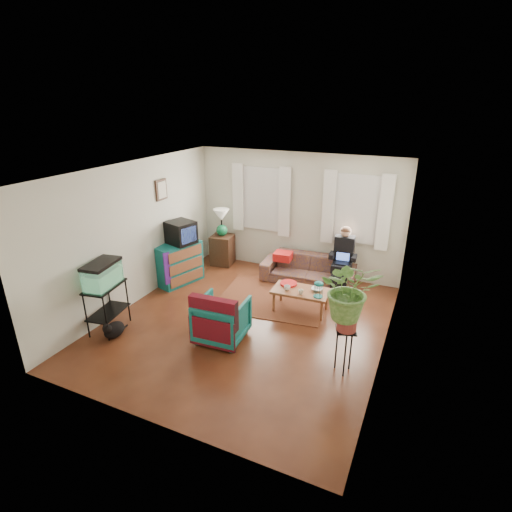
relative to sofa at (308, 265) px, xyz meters
The scene contains 31 objects.
floor 2.13m from the sofa, 102.30° to the right, with size 4.50×5.00×0.01m, color #4F2B14.
ceiling 3.06m from the sofa, 102.30° to the right, with size 4.50×5.00×0.01m, color white.
wall_back 1.12m from the sofa, 134.81° to the left, with size 4.50×0.01×2.60m, color silver.
wall_front 4.66m from the sofa, 95.61° to the right, with size 4.50×0.01×2.60m, color silver.
wall_left 3.51m from the sofa, 142.76° to the right, with size 0.01×5.00×2.60m, color silver.
wall_right 2.88m from the sofa, 48.67° to the right, with size 0.01×5.00×2.60m, color silver.
window_left 1.77m from the sofa, 160.98° to the left, with size 1.08×0.04×1.38m, color white.
window_right 1.49m from the sofa, 28.17° to the left, with size 1.08×0.04×1.38m, color white.
curtains_left 1.75m from the sofa, 164.32° to the left, with size 1.36×0.06×1.50m, color white.
curtains_right 1.47m from the sofa, 23.55° to the left, with size 1.36×0.06×1.50m, color white.
picture_frame 3.32m from the sofa, 155.74° to the right, with size 0.04×0.32×0.40m, color #3D2616.
area_rug 1.16m from the sofa, 109.50° to the right, with size 2.00×1.60×0.01m, color brown.
sofa is the anchor object (origin of this frame).
seated_person 0.72m from the sofa, ahead, with size 0.48×0.59×1.14m, color black, non-canonical shape.
side_table 2.10m from the sofa, behind, with size 0.47×0.47×0.69m, color #3E2217.
table_lamp 2.19m from the sofa, behind, with size 0.35×0.35×0.63m, color white, non-canonical shape.
dresser 2.69m from the sofa, 154.88° to the right, with size 0.47×0.94×0.85m, color #136972.
crt_tv 2.71m from the sofa, 156.14° to the right, with size 0.52×0.47×0.45m, color black.
aquarium_stand 3.99m from the sofa, 127.80° to the right, with size 0.40×0.71×0.80m, color black.
aquarium 4.04m from the sofa, 127.80° to the right, with size 0.36×0.65×0.42m, color #7FD899.
black_cat 3.99m from the sofa, 123.48° to the right, with size 0.25×0.39×0.33m, color black.
armchair 2.69m from the sofa, 102.91° to the right, with size 0.74×0.70×0.76m, color #12686F.
serape_throw 2.98m from the sofa, 101.29° to the right, with size 0.77×0.18×0.63m, color #9E0A0A.
coffee_table 1.28m from the sofa, 78.64° to the right, with size 1.00×0.55×0.42m, color olive.
cup_a 1.35m from the sofa, 88.82° to the right, with size 0.11×0.11×0.09m, color white.
cup_b 1.44m from the sofa, 77.83° to the right, with size 0.09×0.09×0.09m, color beige.
bowl 1.26m from the sofa, 65.60° to the right, with size 0.20×0.20×0.05m, color white.
snack_tray 1.13m from the sofa, 91.45° to the right, with size 0.31×0.31×0.04m, color #B21414.
birdcage 1.51m from the sofa, 66.23° to the right, with size 0.16×0.16×0.29m, color #115B6B, non-canonical shape.
plant_stand 2.97m from the sofa, 62.88° to the right, with size 0.29×0.29×0.68m, color black.
potted_plant 3.07m from the sofa, 62.88° to the right, with size 0.78×0.67×0.87m, color #599947.
Camera 1 is at (2.62, -5.35, 3.63)m, focal length 28.00 mm.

